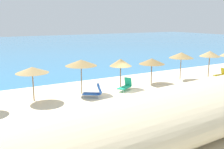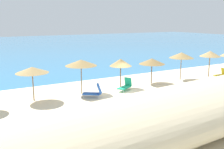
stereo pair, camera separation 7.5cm
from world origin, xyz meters
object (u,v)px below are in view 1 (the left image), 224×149
Objects in this scene: beach_umbrella_6 at (152,61)px; cooler_box at (153,98)px; beach_umbrella_3 at (32,70)px; lounge_chair_0 at (94,92)px; beach_umbrella_7 at (181,55)px; beach_umbrella_8 at (210,54)px; lounge_chair_1 at (125,86)px; beach_umbrella_5 at (121,62)px; lounge_chair_2 at (221,74)px; beach_umbrella_4 at (81,63)px.

beach_umbrella_6 reaches higher than cooler_box.
beach_umbrella_3 is 1.63× the size of lounge_chair_0.
lounge_chair_0 is at bearing -172.62° from beach_umbrella_7.
cooler_box is (3.56, -2.76, -0.25)m from lounge_chair_0.
beach_umbrella_3 is at bearing 178.13° from beach_umbrella_8.
beach_umbrella_8 is 1.72× the size of lounge_chair_1.
lounge_chair_0 is at bearing -156.56° from beach_umbrella_5.
beach_umbrella_6 is 1.53× the size of lounge_chair_1.
beach_umbrella_8 is 5.78× the size of cooler_box.
beach_umbrella_6 is 8.11m from lounge_chair_2.
beach_umbrella_4 is at bearing 132.96° from cooler_box.
cooler_box is at bearing -160.58° from beach_umbrella_8.
beach_umbrella_8 is at bearing -1.87° from beach_umbrella_3.
cooler_box is (0.32, -3.33, -0.22)m from lounge_chair_1.
beach_umbrella_4 reaches higher than cooler_box.
beach_umbrella_7 is at bearing -111.51° from lounge_chair_1.
beach_umbrella_5 is at bearing 94.21° from cooler_box.
lounge_chair_1 is (-3.50, -0.93, -1.71)m from beach_umbrella_6.
beach_umbrella_3 is 0.98× the size of beach_umbrella_5.
lounge_chair_0 is 1.18× the size of lounge_chair_2.
beach_umbrella_5 reaches higher than lounge_chair_0.
beach_umbrella_6 is at bearing 0.02° from beach_umbrella_4.
beach_umbrella_4 is 4.34m from lounge_chair_1.
beach_umbrella_4 is 1.77× the size of lounge_chair_1.
lounge_chair_2 is at bearing 13.20° from cooler_box.
lounge_chair_2 is (0.59, -1.08, -2.03)m from beach_umbrella_8.
beach_umbrella_6 reaches higher than lounge_chair_0.
lounge_chair_0 is at bearing -74.89° from beach_umbrella_4.
beach_umbrella_6 is at bearing 177.14° from beach_umbrella_7.
beach_umbrella_8 is at bearing -2.80° from beach_umbrella_5.
beach_umbrella_4 is at bearing 177.54° from beach_umbrella_8.
beach_umbrella_7 is at bearing 173.04° from beach_umbrella_8.
beach_umbrella_4 reaches higher than beach_umbrella_3.
beach_umbrella_7 is 7.38m from lounge_chair_1.
beach_umbrella_4 is 6.29m from cooler_box.
beach_umbrella_3 is 18.95m from lounge_chair_2.
beach_umbrella_3 is 14.57m from beach_umbrella_7.
cooler_box is at bearing -28.40° from beach_umbrella_3.
beach_umbrella_5 is at bearing -28.25° from lounge_chair_1.
beach_umbrella_6 is (11.03, 0.03, -0.22)m from beach_umbrella_3.
beach_umbrella_4 reaches higher than lounge_chair_2.
beach_umbrella_6 reaches higher than lounge_chair_1.
beach_umbrella_7 is 8.20m from cooler_box.
beach_umbrella_6 is 5.13× the size of cooler_box.
beach_umbrella_8 is 14.08m from lounge_chair_0.
beach_umbrella_4 is 1.02× the size of beach_umbrella_7.
beach_umbrella_4 is at bearing -179.98° from beach_umbrella_6.
beach_umbrella_5 is 3.50m from beach_umbrella_6.
beach_umbrella_5 is 1.08× the size of beach_umbrella_6.
beach_umbrella_7 is at bearing 31.30° from cooler_box.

